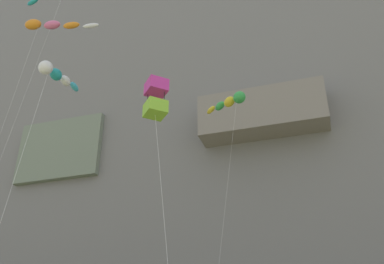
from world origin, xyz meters
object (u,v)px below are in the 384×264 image
at_px(kite_windsock_upper_right, 55,74).
at_px(kite_windsock_high_left, 230,102).
at_px(kite_box_mid_center, 156,98).
at_px(kite_windsock_upper_mid, 50,25).

height_order(kite_windsock_upper_right, kite_windsock_high_left, kite_windsock_high_left).
bearing_deg(kite_windsock_upper_right, kite_windsock_high_left, 60.44).
relative_size(kite_windsock_high_left, kite_box_mid_center, 1.64).
relative_size(kite_windsock_upper_right, kite_windsock_high_left, 0.78).
bearing_deg(kite_windsock_high_left, kite_windsock_upper_mid, -159.53).
relative_size(kite_windsock_upper_right, kite_box_mid_center, 1.28).
distance_m(kite_windsock_high_left, kite_box_mid_center, 15.48).
relative_size(kite_windsock_upper_right, kite_windsock_upper_mid, 0.59).
distance_m(kite_windsock_upper_right, kite_windsock_upper_mid, 14.43).
xyz_separation_m(kite_windsock_upper_right, kite_windsock_high_left, (6.66, 11.75, 4.16)).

